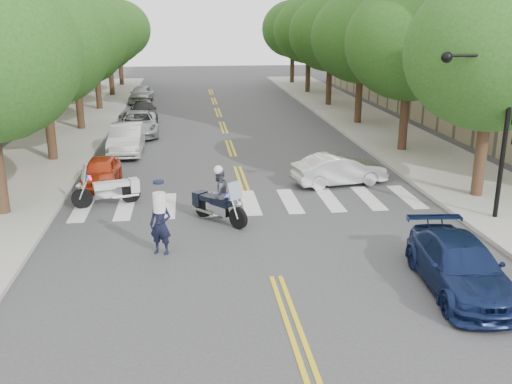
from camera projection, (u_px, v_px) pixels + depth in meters
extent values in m
plane|color=#38383A|center=(276.00, 277.00, 15.48)|extent=(140.00, 140.00, 0.00)
cube|color=#9E9991|center=(70.00, 130.00, 35.25)|extent=(5.00, 60.00, 0.15)
cube|color=#9E9991|center=(368.00, 123.00, 37.42)|extent=(5.00, 60.00, 0.15)
cylinder|color=#382316|center=(50.00, 128.00, 27.27)|extent=(0.44, 0.44, 3.32)
ellipsoid|color=#204B15|center=(41.00, 44.00, 26.13)|extent=(6.40, 6.40, 5.76)
cylinder|color=#382316|center=(79.00, 104.00, 34.87)|extent=(0.44, 0.44, 3.32)
ellipsoid|color=#204B15|center=(73.00, 38.00, 33.72)|extent=(6.40, 6.40, 5.76)
cylinder|color=#382316|center=(98.00, 88.00, 42.46)|extent=(0.44, 0.44, 3.32)
ellipsoid|color=#204B15|center=(94.00, 34.00, 41.31)|extent=(6.40, 6.40, 5.76)
cylinder|color=#382316|center=(111.00, 77.00, 50.05)|extent=(0.44, 0.44, 3.32)
ellipsoid|color=#204B15|center=(108.00, 31.00, 48.90)|extent=(6.40, 6.40, 5.76)
cylinder|color=#382316|center=(121.00, 69.00, 57.64)|extent=(0.44, 0.44, 3.32)
ellipsoid|color=#204B15|center=(118.00, 29.00, 56.49)|extent=(6.40, 6.40, 5.76)
cylinder|color=#382316|center=(481.00, 157.00, 21.69)|extent=(0.44, 0.44, 3.32)
ellipsoid|color=#204B15|center=(493.00, 51.00, 20.54)|extent=(6.40, 6.40, 5.76)
cylinder|color=#382316|center=(404.00, 120.00, 29.28)|extent=(0.44, 0.44, 3.32)
ellipsoid|color=#204B15|center=(410.00, 42.00, 28.13)|extent=(6.40, 6.40, 5.76)
cylinder|color=#382316|center=(359.00, 99.00, 36.87)|extent=(0.44, 0.44, 3.32)
ellipsoid|color=#204B15|center=(362.00, 37.00, 35.72)|extent=(6.40, 6.40, 5.76)
cylinder|color=#382316|center=(329.00, 85.00, 44.46)|extent=(0.44, 0.44, 3.32)
ellipsoid|color=#204B15|center=(331.00, 33.00, 43.31)|extent=(6.40, 6.40, 5.76)
cylinder|color=#382316|center=(308.00, 75.00, 52.05)|extent=(0.44, 0.44, 3.32)
ellipsoid|color=#204B15|center=(309.00, 31.00, 50.91)|extent=(6.40, 6.40, 5.76)
cylinder|color=#382316|center=(292.00, 68.00, 59.64)|extent=(0.44, 0.44, 3.32)
ellipsoid|color=#204B15|center=(293.00, 29.00, 58.50)|extent=(6.40, 6.40, 5.76)
cylinder|color=black|center=(505.00, 136.00, 18.86)|extent=(0.16, 0.16, 6.00)
cylinder|color=black|center=(480.00, 55.00, 17.95)|extent=(2.40, 0.10, 0.10)
sphere|color=black|center=(447.00, 57.00, 17.84)|extent=(0.36, 0.36, 0.36)
cylinder|color=black|center=(238.00, 218.00, 18.90)|extent=(0.59, 0.66, 0.74)
cylinder|color=black|center=(203.00, 207.00, 20.03)|extent=(0.62, 0.69, 0.74)
cube|color=silver|center=(219.00, 209.00, 19.47)|extent=(0.89, 0.97, 0.35)
cube|color=black|center=(221.00, 202.00, 19.32)|extent=(0.78, 0.83, 0.24)
cube|color=black|center=(209.00, 198.00, 19.70)|extent=(0.71, 0.73, 0.17)
cube|color=black|center=(200.00, 198.00, 20.05)|extent=(0.57, 0.55, 0.49)
cube|color=#8C99A5|center=(235.00, 191.00, 18.72)|extent=(0.52, 0.47, 0.59)
cube|color=red|center=(234.00, 194.00, 18.99)|extent=(0.15, 0.15, 0.09)
cube|color=#0C26E5|center=(228.00, 196.00, 18.80)|extent=(0.15, 0.15, 0.09)
imported|color=#474C56|center=(219.00, 193.00, 19.30)|extent=(1.05, 1.03, 1.70)
sphere|color=silver|center=(218.00, 170.00, 19.06)|extent=(0.32, 0.32, 0.32)
cylinder|color=black|center=(82.00, 199.00, 20.90)|extent=(0.77, 0.37, 0.75)
cylinder|color=black|center=(130.00, 193.00, 21.59)|extent=(0.78, 0.41, 0.75)
cube|color=silver|center=(108.00, 192.00, 21.23)|extent=(1.06, 0.63, 0.35)
cube|color=beige|center=(104.00, 186.00, 21.11)|extent=(0.86, 0.61, 0.24)
cube|color=beige|center=(121.00, 183.00, 21.34)|extent=(0.71, 0.60, 0.18)
cube|color=beige|center=(134.00, 185.00, 21.57)|extent=(0.46, 0.56, 0.50)
cube|color=#8C99A5|center=(84.00, 173.00, 20.68)|extent=(0.33, 0.58, 0.61)
cube|color=red|center=(90.00, 179.00, 20.69)|extent=(0.14, 0.14, 0.09)
cube|color=#0C26E5|center=(89.00, 177.00, 20.92)|extent=(0.14, 0.14, 0.09)
imported|color=black|center=(161.00, 225.00, 16.76)|extent=(0.77, 0.64, 1.82)
imported|color=silver|center=(339.00, 170.00, 23.81)|extent=(4.12, 2.08, 1.29)
imported|color=#0F1B41|center=(460.00, 266.00, 14.57)|extent=(2.24, 4.70, 1.32)
imported|color=red|center=(101.00, 172.00, 23.65)|extent=(1.46, 3.55, 1.21)
imported|color=silver|center=(127.00, 139.00, 29.27)|extent=(1.60, 4.57, 1.50)
imported|color=#929699|center=(138.00, 124.00, 33.81)|extent=(2.73, 5.19, 1.39)
imported|color=black|center=(144.00, 111.00, 38.64)|extent=(2.16, 4.54, 1.28)
imported|color=#A8A8AD|center=(141.00, 94.00, 46.74)|extent=(2.01, 4.20, 1.38)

